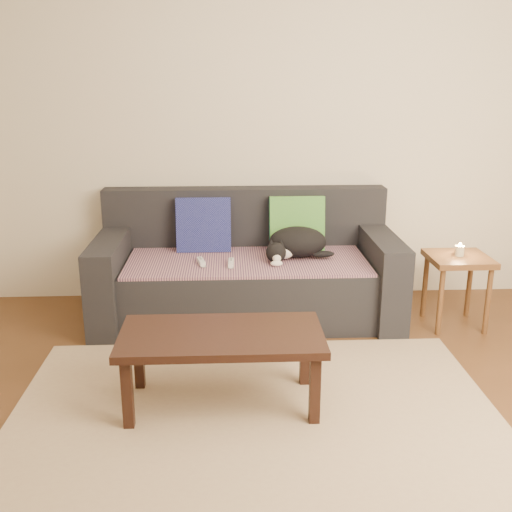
% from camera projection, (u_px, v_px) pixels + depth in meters
% --- Properties ---
extents(ground, '(4.50, 4.50, 0.00)m').
position_uv_depth(ground, '(257.00, 437.00, 2.88)').
color(ground, brown).
rests_on(ground, ground).
extents(back_wall, '(4.50, 0.04, 2.60)m').
position_uv_depth(back_wall, '(244.00, 128.00, 4.41)').
color(back_wall, beige).
rests_on(back_wall, ground).
extents(sofa, '(2.10, 0.94, 0.87)m').
position_uv_depth(sofa, '(247.00, 273.00, 4.29)').
color(sofa, '#232328').
rests_on(sofa, ground).
extents(throw_blanket, '(1.66, 0.74, 0.02)m').
position_uv_depth(throw_blanket, '(247.00, 261.00, 4.17)').
color(throw_blanket, '#3A2545').
rests_on(throw_blanket, sofa).
extents(cushion_navy, '(0.39, 0.16, 0.40)m').
position_uv_depth(cushion_navy, '(204.00, 225.00, 4.34)').
color(cushion_navy, '#131955').
rests_on(cushion_navy, throw_blanket).
extents(cushion_green, '(0.40, 0.16, 0.41)m').
position_uv_depth(cushion_green, '(297.00, 224.00, 4.38)').
color(cushion_green, '#0B4A43').
rests_on(cushion_green, throw_blanket).
extents(cat, '(0.49, 0.41, 0.21)m').
position_uv_depth(cat, '(296.00, 243.00, 4.20)').
color(cat, black).
rests_on(cat, throw_blanket).
extents(wii_remote_a, '(0.07, 0.15, 0.03)m').
position_uv_depth(wii_remote_a, '(201.00, 262.00, 4.07)').
color(wii_remote_a, white).
rests_on(wii_remote_a, throw_blanket).
extents(wii_remote_b, '(0.04, 0.15, 0.03)m').
position_uv_depth(wii_remote_b, '(231.00, 263.00, 4.04)').
color(wii_remote_b, white).
rests_on(wii_remote_b, throw_blanket).
extents(side_table, '(0.40, 0.40, 0.50)m').
position_uv_depth(side_table, '(458.00, 268.00, 4.07)').
color(side_table, brown).
rests_on(side_table, ground).
extents(candle, '(0.06, 0.06, 0.09)m').
position_uv_depth(candle, '(460.00, 251.00, 4.03)').
color(candle, beige).
rests_on(candle, side_table).
extents(rug, '(2.50, 1.80, 0.01)m').
position_uv_depth(rug, '(256.00, 419.00, 3.02)').
color(rug, tan).
rests_on(rug, ground).
extents(coffee_table, '(1.04, 0.52, 0.41)m').
position_uv_depth(coffee_table, '(222.00, 342.00, 3.05)').
color(coffee_table, black).
rests_on(coffee_table, rug).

